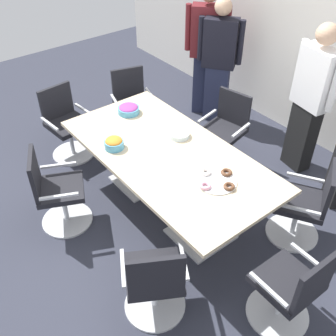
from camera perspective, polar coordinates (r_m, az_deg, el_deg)
ground_plane at (r=4.55m, az=0.00°, el=-5.44°), size 10.00×10.00×0.01m
back_wall at (r=5.40m, az=21.43°, el=17.17°), size 8.00×0.10×2.80m
conference_table at (r=4.14m, az=0.00°, el=0.81°), size 2.40×1.20×0.75m
office_chair_0 at (r=3.39m, az=-1.90°, el=-16.11°), size 0.74×0.74×0.91m
office_chair_1 at (r=3.48m, az=17.10°, el=-16.42°), size 0.55×0.55×0.91m
office_chair_2 at (r=4.18m, az=18.94°, el=-5.28°), size 0.74×0.74×0.91m
office_chair_3 at (r=5.02m, az=8.12°, el=4.96°), size 0.64×0.64×0.91m
office_chair_4 at (r=5.52m, az=-5.08°, el=8.64°), size 0.67×0.67×0.91m
office_chair_5 at (r=5.25m, az=-14.25°, el=5.75°), size 0.59×0.59×0.91m
office_chair_6 at (r=4.25m, az=-15.67°, el=-3.55°), size 0.72×0.72×0.91m
person_standing_0 at (r=5.83m, az=5.49°, el=16.49°), size 0.50×0.47×1.84m
person_standing_1 at (r=5.67m, az=7.27°, el=14.94°), size 0.54×0.43×1.73m
person_standing_2 at (r=4.87m, az=19.72°, el=9.29°), size 0.61×0.29×1.81m
snack_bowl_candy_mix at (r=4.71m, az=-5.65°, el=8.37°), size 0.25×0.25×0.10m
snack_bowl_chips_orange at (r=4.13m, az=-7.72°, el=3.55°), size 0.20×0.20×0.12m
donut_platter at (r=3.73m, az=6.95°, el=-1.73°), size 0.39×0.39×0.04m
plate_stack at (r=4.28m, az=1.62°, el=4.83°), size 0.22×0.22×0.05m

